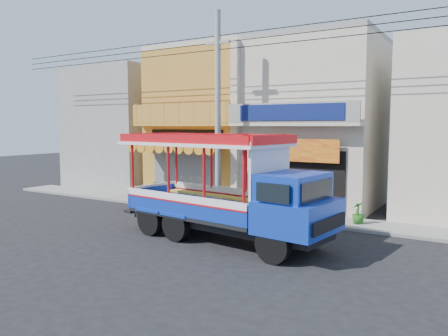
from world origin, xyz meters
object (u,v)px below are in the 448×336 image
(potted_plant_b, at_px, (318,206))
(utility_pole, at_px, (221,102))
(songthaew_truck, at_px, (237,192))
(green_sign, at_px, (158,194))
(potted_plant_c, at_px, (358,213))
(potted_plant_a, at_px, (299,205))

(potted_plant_b, bearing_deg, utility_pole, 65.77)
(songthaew_truck, height_order, green_sign, songthaew_truck)
(potted_plant_c, bearing_deg, green_sign, -74.07)
(songthaew_truck, xyz_separation_m, green_sign, (-7.18, 4.49, -1.25))
(potted_plant_a, bearing_deg, songthaew_truck, -133.13)
(utility_pole, relative_size, green_sign, 28.79)
(utility_pole, distance_m, potted_plant_a, 5.65)
(green_sign, bearing_deg, songthaew_truck, -32.03)
(utility_pole, xyz_separation_m, potted_plant_a, (3.52, 0.63, -4.38))
(songthaew_truck, bearing_deg, utility_pole, 127.86)
(potted_plant_a, bearing_deg, utility_pole, 151.68)
(potted_plant_a, height_order, potted_plant_c, potted_plant_a)
(songthaew_truck, distance_m, potted_plant_b, 5.09)
(potted_plant_b, bearing_deg, potted_plant_a, 67.00)
(green_sign, distance_m, potted_plant_a, 7.56)
(potted_plant_a, distance_m, potted_plant_c, 2.46)
(utility_pole, xyz_separation_m, songthaew_truck, (3.14, -4.04, -3.26))
(songthaew_truck, height_order, potted_plant_a, songthaew_truck)
(green_sign, height_order, potted_plant_b, potted_plant_b)
(utility_pole, bearing_deg, green_sign, 173.64)
(utility_pole, height_order, green_sign, utility_pole)
(green_sign, xyz_separation_m, potted_plant_c, (10.02, 0.19, 0.03))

